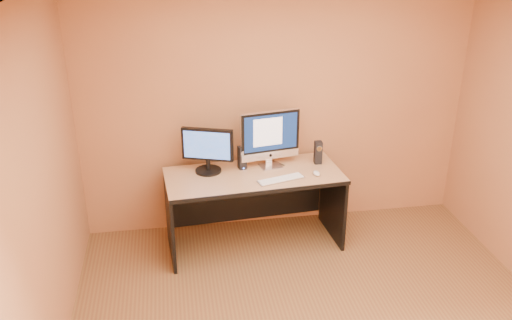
% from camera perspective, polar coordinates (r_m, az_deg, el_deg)
% --- Properties ---
extents(walls, '(4.00, 4.00, 2.60)m').
position_cam_1_polar(walls, '(3.75, 8.26, -3.89)').
color(walls, '#9F6740').
rests_on(walls, ground).
extents(ceiling, '(4.00, 4.00, 0.00)m').
position_cam_1_polar(ceiling, '(3.36, 9.59, 16.19)').
color(ceiling, white).
rests_on(ceiling, walls).
extents(desk, '(1.75, 0.86, 0.79)m').
position_cam_1_polar(desk, '(5.42, -0.21, -5.27)').
color(desk, tan).
rests_on(desk, ground).
extents(imac, '(0.64, 0.32, 0.59)m').
position_cam_1_polar(imac, '(5.29, 1.59, 2.18)').
color(imac, silver).
rests_on(imac, desk).
extents(second_monitor, '(0.57, 0.41, 0.45)m').
position_cam_1_polar(second_monitor, '(5.23, -5.11, 1.00)').
color(second_monitor, black).
rests_on(second_monitor, desk).
extents(speaker_left, '(0.09, 0.09, 0.23)m').
position_cam_1_polar(speaker_left, '(5.32, -1.47, 0.25)').
color(speaker_left, black).
rests_on(speaker_left, desk).
extents(speaker_right, '(0.07, 0.08, 0.23)m').
position_cam_1_polar(speaker_right, '(5.47, 6.55, 0.79)').
color(speaker_right, black).
rests_on(speaker_right, desk).
extents(keyboard, '(0.47, 0.24, 0.02)m').
position_cam_1_polar(keyboard, '(5.12, 2.65, -2.04)').
color(keyboard, '#BABABE').
rests_on(keyboard, desk).
extents(mouse, '(0.07, 0.11, 0.04)m').
position_cam_1_polar(mouse, '(5.25, 6.39, -1.39)').
color(mouse, silver).
rests_on(mouse, desk).
extents(cable_a, '(0.13, 0.20, 0.01)m').
position_cam_1_polar(cable_a, '(5.50, 2.16, -0.21)').
color(cable_a, black).
rests_on(cable_a, desk).
extents(cable_b, '(0.10, 0.17, 0.01)m').
position_cam_1_polar(cable_b, '(5.52, 1.09, -0.10)').
color(cable_b, black).
rests_on(cable_b, desk).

